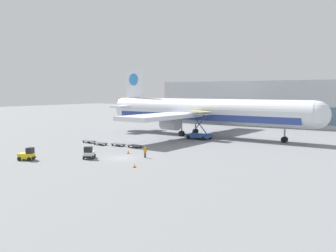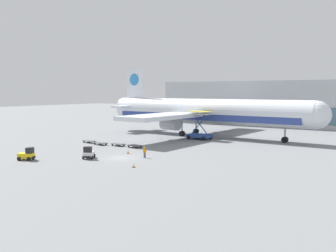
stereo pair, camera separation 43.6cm
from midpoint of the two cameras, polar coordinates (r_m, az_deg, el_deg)
ground_plane at (r=61.27m, az=-7.03°, el=-4.87°), size 400.00×400.00×0.00m
terminal_building at (r=123.11m, az=19.85°, el=3.23°), size 90.00×18.20×14.00m
airplane_main at (r=90.51m, az=5.19°, el=2.16°), size 58.10×48.31×17.00m
scissor_lift_loader at (r=84.46m, az=4.98°, el=-0.44°), size 5.33×3.57×6.33m
baggage_tug_foreground at (r=61.52m, az=-11.81°, el=-4.07°), size 2.56×2.82×2.00m
baggage_tug_mid at (r=62.89m, az=-20.50°, el=-4.09°), size 2.81×2.47×2.00m
baggage_dolly_lead at (r=80.22m, az=-11.75°, el=-2.25°), size 3.77×1.84×0.48m
baggage_dolly_second at (r=76.71m, az=-10.09°, el=-2.56°), size 3.77×1.84×0.48m
baggage_dolly_third at (r=74.69m, az=-7.43°, el=-2.73°), size 3.77×1.84×0.48m
baggage_dolly_trail at (r=72.25m, az=-4.92°, el=-2.98°), size 3.77×1.84×0.48m
ground_crew_near at (r=60.97m, az=-3.38°, el=-3.86°), size 0.56×0.28×1.81m
traffic_cone_near at (r=65.55m, az=-5.92°, el=-3.92°), size 0.40×0.40×0.62m
traffic_cone_far at (r=53.62m, az=-5.03°, el=-6.00°), size 0.40×0.40×0.58m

